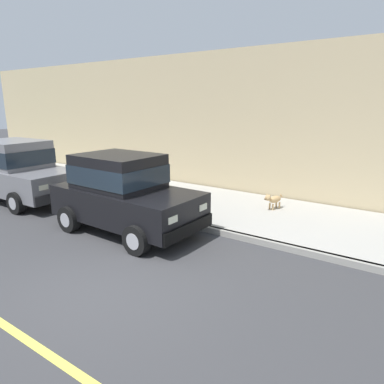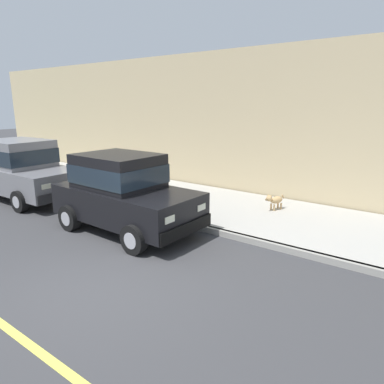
# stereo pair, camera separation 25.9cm
# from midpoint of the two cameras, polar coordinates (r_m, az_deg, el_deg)

# --- Properties ---
(ground_plane) EXTENTS (80.00, 80.00, 0.00)m
(ground_plane) POSITION_cam_midpoint_polar(r_m,az_deg,el_deg) (6.45, -13.56, -14.34)
(ground_plane) COLOR #38383A
(curb) EXTENTS (0.16, 64.00, 0.14)m
(curb) POSITION_cam_midpoint_polar(r_m,az_deg,el_deg) (8.61, 2.91, -5.97)
(curb) COLOR gray
(curb) RESTS_ON ground
(sidewalk) EXTENTS (3.60, 64.00, 0.14)m
(sidewalk) POSITION_cam_midpoint_polar(r_m,az_deg,el_deg) (10.08, 8.59, -3.07)
(sidewalk) COLOR #A8A59E
(sidewalk) RESTS_ON ground
(lane_centre_line) EXTENTS (0.12, 57.60, 0.01)m
(lane_centre_line) POSITION_cam_midpoint_polar(r_m,az_deg,el_deg) (5.72, -26.59, -19.49)
(lane_centre_line) COLOR #E0D64C
(lane_centre_line) RESTS_ON ground
(car_black_hatchback) EXTENTS (2.02, 3.84, 1.88)m
(car_black_hatchback) POSITION_cam_midpoint_polar(r_m,az_deg,el_deg) (8.56, -10.32, 0.05)
(car_black_hatchback) COLOR black
(car_black_hatchback) RESTS_ON ground
(car_grey_sedan) EXTENTS (2.10, 4.63, 1.92)m
(car_grey_sedan) POSITION_cam_midpoint_polar(r_m,az_deg,el_deg) (12.62, -25.79, 3.43)
(car_grey_sedan) COLOR slate
(car_grey_sedan) RESTS_ON ground
(dog_tan) EXTENTS (0.72, 0.36, 0.49)m
(dog_tan) POSITION_cam_midpoint_polar(r_m,az_deg,el_deg) (10.05, 14.13, -1.28)
(dog_tan) COLOR tan
(dog_tan) RESTS_ON sidewalk
(building_facade) EXTENTS (0.50, 20.00, 4.77)m
(building_facade) POSITION_cam_midpoint_polar(r_m,az_deg,el_deg) (14.72, -7.30, 11.57)
(building_facade) COLOR tan
(building_facade) RESTS_ON ground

